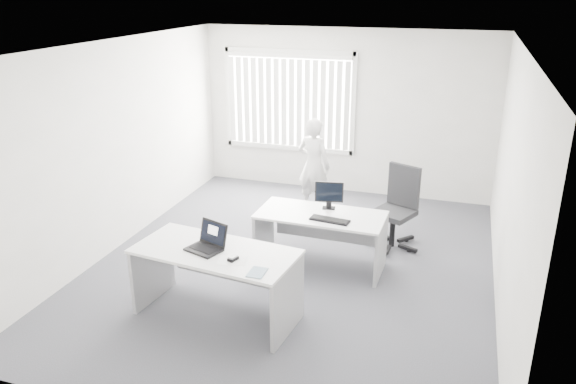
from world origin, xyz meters
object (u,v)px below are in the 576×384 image
(desk_far, at_px, (321,229))
(office_chair, at_px, (395,221))
(monitor, at_px, (329,195))
(desk_near, at_px, (216,269))
(person, at_px, (314,166))
(laptop, at_px, (203,239))

(desk_far, relative_size, office_chair, 1.43)
(desk_far, relative_size, monitor, 4.45)
(desk_near, distance_m, person, 3.28)
(person, relative_size, laptop, 4.19)
(person, bearing_deg, office_chair, 163.33)
(monitor, bearing_deg, office_chair, 32.83)
(person, distance_m, laptop, 3.33)
(desk_near, height_order, office_chair, office_chair)
(office_chair, xyz_separation_m, person, (-1.42, 0.87, 0.41))
(desk_near, relative_size, laptop, 5.01)
(monitor, bearing_deg, laptop, -128.56)
(office_chair, bearing_deg, desk_near, -100.16)
(person, bearing_deg, desk_near, 101.32)
(desk_near, xyz_separation_m, office_chair, (1.62, 2.40, -0.22))
(desk_near, height_order, laptop, laptop)
(office_chair, relative_size, laptop, 3.10)
(office_chair, bearing_deg, person, 172.34)
(person, relative_size, monitor, 4.20)
(desk_far, bearing_deg, laptop, -119.15)
(laptop, xyz_separation_m, monitor, (0.95, 1.73, -0.03))
(desk_near, relative_size, desk_far, 1.13)
(laptop, bearing_deg, person, 103.58)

